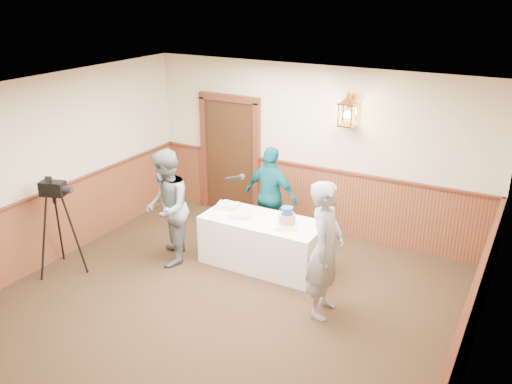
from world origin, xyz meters
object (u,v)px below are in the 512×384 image
display_table (262,242)px  sheet_cake_green (228,206)px  assistant_p (271,196)px  tv_camera_rig (59,232)px  interviewer (166,208)px  tiered_cake (287,219)px  baker (326,250)px  sheet_cake_yellow (240,215)px

display_table → sheet_cake_green: bearing=171.1°
assistant_p → tv_camera_rig: bearing=53.1°
sheet_cake_green → tv_camera_rig: 2.49m
interviewer → sheet_cake_green: bearing=104.6°
tiered_cake → baker: bearing=-37.9°
display_table → tiered_cake: 0.66m
display_table → interviewer: interviewer is taller
sheet_cake_green → assistant_p: size_ratio=0.20×
sheet_cake_green → baker: size_ratio=0.18×
display_table → tv_camera_rig: bearing=-147.6°
display_table → sheet_cake_yellow: 0.53m
sheet_cake_yellow → interviewer: interviewer is taller
sheet_cake_yellow → baker: baker is taller
interviewer → baker: baker is taller
sheet_cake_yellow → tv_camera_rig: size_ratio=0.21×
sheet_cake_green → baker: (1.95, -0.84, 0.12)m
display_table → interviewer: (-1.30, -0.59, 0.51)m
sheet_cake_green → baker: bearing=-23.2°
interviewer → baker: (2.58, -0.14, 0.02)m
display_table → interviewer: size_ratio=1.02×
sheet_cake_green → tv_camera_rig: tv_camera_rig is taller
display_table → tv_camera_rig: 2.96m
tv_camera_rig → sheet_cake_yellow: bearing=15.8°
baker → assistant_p: (-1.53, 1.48, -0.09)m
display_table → baker: bearing=-29.7°
sheet_cake_yellow → baker: bearing=-21.5°
sheet_cake_green → sheet_cake_yellow: bearing=-30.9°
sheet_cake_green → display_table: bearing=-8.9°
display_table → tv_camera_rig: tv_camera_rig is taller
baker → assistant_p: bearing=40.2°
display_table → baker: (1.28, -0.73, 0.53)m
tv_camera_rig → display_table: bearing=13.7°
baker → tv_camera_rig: bearing=97.0°
tiered_cake → assistant_p: (-0.68, 0.82, -0.06)m
baker → tv_camera_rig: baker is taller
sheet_cake_green → assistant_p: bearing=57.0°
sheet_cake_yellow → tv_camera_rig: bearing=-145.5°
sheet_cake_green → tiered_cake: bearing=-9.0°
tiered_cake → sheet_cake_green: bearing=171.0°
interviewer → assistant_p: bearing=108.8°
display_table → tiered_cake: (0.43, -0.07, 0.50)m
sheet_cake_yellow → tv_camera_rig: (-2.16, -1.49, -0.15)m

